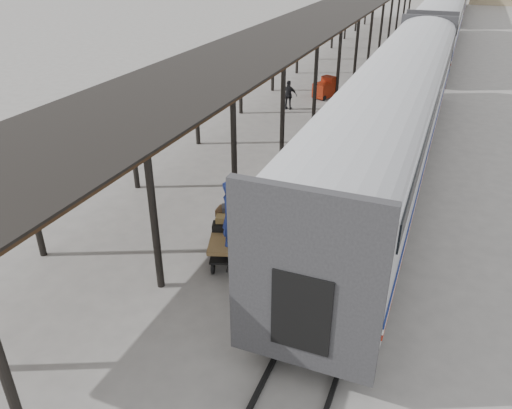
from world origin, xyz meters
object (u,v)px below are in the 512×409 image
at_px(porter, 231,214).
at_px(pedestrian, 289,95).
at_px(luggage_tug, 325,88).
at_px(baggage_cart, 233,237).

distance_m(porter, pedestrian, 15.58).
relative_size(luggage_tug, pedestrian, 1.00).
bearing_deg(baggage_cart, luggage_tug, 77.40).
relative_size(baggage_cart, luggage_tug, 1.67).
distance_m(baggage_cart, luggage_tug, 17.61).
bearing_deg(baggage_cart, pedestrian, 83.59).
distance_m(baggage_cart, porter, 1.35).
distance_m(baggage_cart, pedestrian, 14.86).
bearing_deg(pedestrian, luggage_tug, -117.00).
relative_size(luggage_tug, porter, 0.84).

